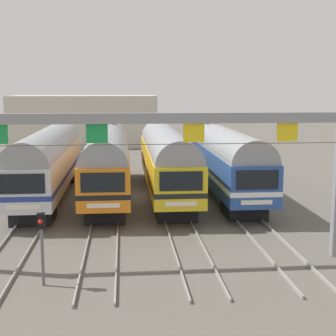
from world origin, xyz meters
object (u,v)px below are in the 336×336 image
commuter_train_orange (108,158)px  catenary_gantry (146,145)px  commuter_train_blue (223,157)px  yard_signal_mast (42,234)px  commuter_train_silver (49,159)px  commuter_train_yellow (166,158)px

commuter_train_orange → catenary_gantry: size_ratio=1.03×
commuter_train_blue → catenary_gantry: (-6.11, -13.50, 2.42)m
catenary_gantry → commuter_train_blue: bearing=65.7°
commuter_train_orange → commuter_train_blue: 8.14m
commuter_train_blue → catenary_gantry: 15.01m
commuter_train_blue → yard_signal_mast: commuter_train_blue is taller
commuter_train_silver → catenary_gantry: size_ratio=1.03×
commuter_train_orange → commuter_train_blue: size_ratio=1.00×
commuter_train_orange → yard_signal_mast: bearing=-97.3°
commuter_train_yellow → commuter_train_blue: bearing=0.1°
commuter_train_blue → commuter_train_silver: bearing=-180.0°
commuter_train_orange → catenary_gantry: bearing=-81.4°
commuter_train_orange → commuter_train_silver: bearing=-179.9°
commuter_train_blue → yard_signal_mast: bearing=-122.7°
commuter_train_silver → catenary_gantry: catenary_gantry is taller
commuter_train_orange → commuter_train_yellow: bearing=-0.1°
commuter_train_yellow → commuter_train_blue: commuter_train_blue is taller
commuter_train_silver → commuter_train_yellow: (8.14, 0.00, 0.00)m
commuter_train_silver → catenary_gantry: 15.01m
commuter_train_silver → commuter_train_orange: (4.07, 0.00, 0.00)m
catenary_gantry → commuter_train_silver: bearing=114.4°
commuter_train_silver → yard_signal_mast: commuter_train_silver is taller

